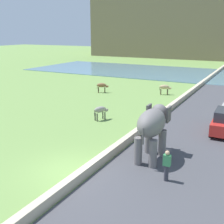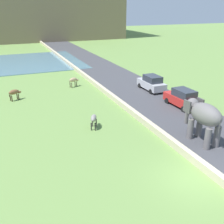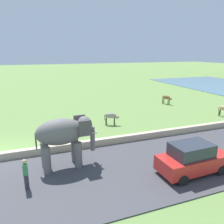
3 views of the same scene
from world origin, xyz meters
TOP-DOWN VIEW (x-y plane):
  - ground_plane at (0.00, 0.00)m, footprint 220.00×220.00m
  - road_surface at (5.00, 20.00)m, footprint 7.00×120.00m
  - barrier_wall at (1.20, 18.00)m, footprint 0.40×110.00m
  - elephant at (3.42, 3.50)m, footprint 1.50×3.49m
  - car_red at (6.58, 9.93)m, footprint 1.89×4.05m
  - car_silver at (6.58, 15.79)m, footprint 1.81×4.01m
  - cow_brown at (-8.34, 18.30)m, footprint 1.39×0.92m
  - cow_tan at (-1.39, 20.71)m, footprint 1.40×0.88m
  - cow_grey at (-2.96, 8.66)m, footprint 0.91×1.39m

SIDE VIEW (x-z plane):
  - ground_plane at x=0.00m, z-range 0.00..0.00m
  - road_surface at x=5.00m, z-range 0.00..0.06m
  - barrier_wall at x=1.20m, z-range 0.00..0.52m
  - cow_brown at x=-8.34m, z-range 0.26..1.41m
  - cow_tan at x=-1.39m, z-range 0.26..1.41m
  - cow_grey at x=-2.96m, z-range 0.26..1.41m
  - car_red at x=6.58m, z-range 0.00..1.80m
  - car_silver at x=6.58m, z-range 0.00..1.80m
  - elephant at x=3.42m, z-range 0.54..3.53m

